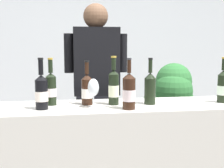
# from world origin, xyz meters

# --- Properties ---
(wall_back) EXTENTS (8.00, 0.10, 2.80)m
(wall_back) POSITION_xyz_m (0.00, 2.60, 1.40)
(wall_back) COLOR silver
(wall_back) RESTS_ON ground_plane
(counter) EXTENTS (2.29, 0.50, 0.91)m
(counter) POSITION_xyz_m (0.00, 0.00, 0.46)
(counter) COLOR beige
(counter) RESTS_ON ground_plane
(wine_bottle_0) EXTENTS (0.07, 0.07, 0.34)m
(wine_bottle_0) POSITION_xyz_m (0.06, 0.02, 1.04)
(wine_bottle_0) COLOR black
(wine_bottle_0) RESTS_ON counter
(wine_bottle_1) EXTENTS (0.09, 0.09, 0.34)m
(wine_bottle_1) POSITION_xyz_m (0.14, -0.14, 1.03)
(wine_bottle_1) COLOR black
(wine_bottle_1) RESTS_ON counter
(wine_bottle_2) EXTENTS (0.08, 0.08, 0.31)m
(wine_bottle_2) POSITION_xyz_m (-0.13, 0.05, 1.02)
(wine_bottle_2) COLOR black
(wine_bottle_2) RESTS_ON counter
(wine_bottle_3) EXTENTS (0.08, 0.08, 0.34)m
(wine_bottle_3) POSITION_xyz_m (-0.43, -0.06, 1.03)
(wine_bottle_3) COLOR black
(wine_bottle_3) RESTS_ON counter
(wine_bottle_4) EXTENTS (0.07, 0.07, 0.33)m
(wine_bottle_4) POSITION_xyz_m (-0.38, 0.07, 1.03)
(wine_bottle_4) COLOR black
(wine_bottle_4) RESTS_ON counter
(wine_bottle_5) EXTENTS (0.08, 0.08, 0.33)m
(wine_bottle_5) POSITION_xyz_m (0.86, -0.02, 1.03)
(wine_bottle_5) COLOR black
(wine_bottle_5) RESTS_ON counter
(wine_bottle_6) EXTENTS (0.08, 0.08, 0.33)m
(wine_bottle_6) POSITION_xyz_m (0.32, 0.00, 1.03)
(wine_bottle_6) COLOR black
(wine_bottle_6) RESTS_ON counter
(wine_glass) EXTENTS (0.08, 0.08, 0.20)m
(wine_glass) POSITION_xyz_m (-0.09, -0.06, 1.04)
(wine_glass) COLOR silver
(wine_glass) RESTS_ON counter
(person_server) EXTENTS (0.55, 0.24, 1.69)m
(person_server) POSITION_xyz_m (-0.01, 0.57, 0.83)
(person_server) COLOR black
(person_server) RESTS_ON ground_plane
(potted_shrub) EXTENTS (0.63, 0.54, 1.14)m
(potted_shrub) POSITION_xyz_m (0.86, 0.97, 0.69)
(potted_shrub) COLOR brown
(potted_shrub) RESTS_ON ground_plane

